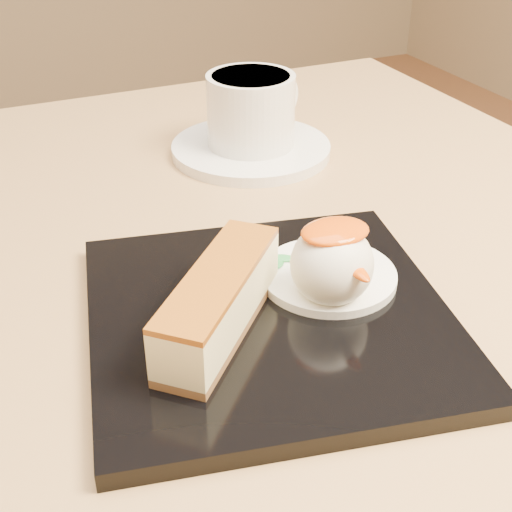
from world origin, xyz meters
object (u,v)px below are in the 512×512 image
table (198,434)px  cheesecake (219,301)px  dessert_plate (269,318)px  saucer (251,149)px  coffee_cup (252,108)px  ice_cream_scoop (332,264)px

table → cheesecake: cheesecake is taller
dessert_plate → saucer: dessert_plate is taller
saucer → coffee_cup: (0.00, 0.00, 0.04)m
table → dessert_plate: dessert_plate is taller
ice_cream_scoop → saucer: 0.26m
dessert_plate → saucer: (0.10, 0.25, -0.00)m
table → cheesecake: size_ratio=7.16×
saucer → cheesecake: bearing=-117.7°
coffee_cup → ice_cream_scoop: bearing=-128.4°
dessert_plate → saucer: bearing=68.4°
table → cheesecake: (-0.01, -0.08, 0.19)m
table → saucer: bearing=54.3°
cheesecake → coffee_cup: (0.14, 0.26, 0.01)m
cheesecake → coffee_cup: 0.29m
saucer → dessert_plate: bearing=-111.6°
ice_cream_scoop → saucer: (0.06, 0.26, -0.03)m
table → ice_cream_scoop: (0.07, -0.08, 0.19)m
cheesecake → saucer: cheesecake is taller
table → dessert_plate: (0.03, -0.08, 0.16)m
dessert_plate → ice_cream_scoop: bearing=-7.1°
dessert_plate → cheesecake: cheesecake is taller
ice_cream_scoop → coffee_cup: bearing=76.6°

